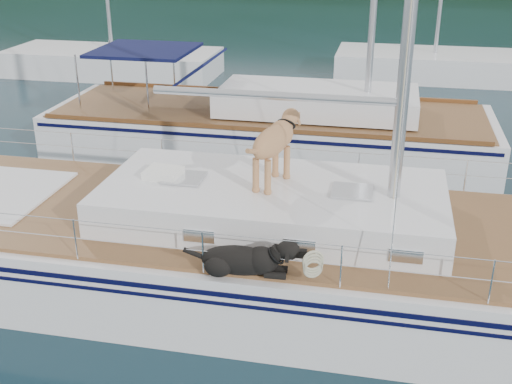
# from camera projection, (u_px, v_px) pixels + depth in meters

# --- Properties ---
(ground) EXTENTS (120.00, 120.00, 0.00)m
(ground) POSITION_uv_depth(u_px,v_px,m) (224.00, 283.00, 10.58)
(ground) COLOR black
(ground) RESTS_ON ground
(main_sailboat) EXTENTS (12.00, 3.85, 14.01)m
(main_sailboat) POSITION_uv_depth(u_px,v_px,m) (229.00, 247.00, 10.29)
(main_sailboat) COLOR white
(main_sailboat) RESTS_ON ground
(neighbor_sailboat) EXTENTS (11.00, 3.50, 13.30)m
(neighbor_sailboat) POSITION_uv_depth(u_px,v_px,m) (273.00, 130.00, 16.21)
(neighbor_sailboat) COLOR white
(neighbor_sailboat) RESTS_ON ground
(bg_boat_west) EXTENTS (8.00, 3.00, 11.65)m
(bg_boat_west) POSITION_uv_depth(u_px,v_px,m) (113.00, 63.00, 24.52)
(bg_boat_west) COLOR white
(bg_boat_west) RESTS_ON ground
(bg_boat_center) EXTENTS (7.20, 3.00, 11.65)m
(bg_boat_center) POSITION_uv_depth(u_px,v_px,m) (434.00, 66.00, 24.05)
(bg_boat_center) COLOR white
(bg_boat_center) RESTS_ON ground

